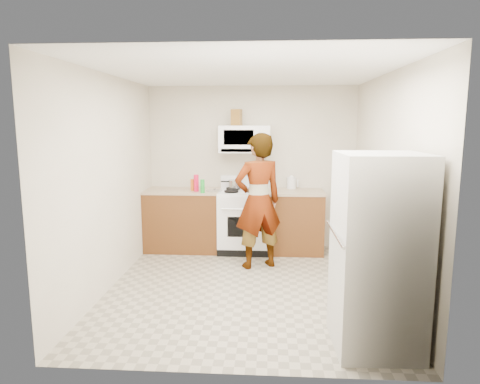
# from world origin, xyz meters

# --- Properties ---
(floor) EXTENTS (3.60, 3.60, 0.00)m
(floor) POSITION_xyz_m (0.00, 0.00, 0.00)
(floor) COLOR gray
(floor) RESTS_ON ground
(back_wall) EXTENTS (3.20, 0.02, 2.50)m
(back_wall) POSITION_xyz_m (0.00, 1.79, 1.25)
(back_wall) COLOR beige
(back_wall) RESTS_ON floor
(right_wall) EXTENTS (0.02, 3.60, 2.50)m
(right_wall) POSITION_xyz_m (1.59, 0.00, 1.25)
(right_wall) COLOR beige
(right_wall) RESTS_ON floor
(cabinet_left) EXTENTS (1.12, 0.62, 0.90)m
(cabinet_left) POSITION_xyz_m (-1.04, 1.49, 0.45)
(cabinet_left) COLOR #5C3115
(cabinet_left) RESTS_ON floor
(counter_left) EXTENTS (1.14, 0.64, 0.03)m
(counter_left) POSITION_xyz_m (-1.04, 1.49, 0.92)
(counter_left) COLOR tan
(counter_left) RESTS_ON cabinet_left
(cabinet_right) EXTENTS (0.80, 0.62, 0.90)m
(cabinet_right) POSITION_xyz_m (0.68, 1.49, 0.45)
(cabinet_right) COLOR #5C3115
(cabinet_right) RESTS_ON floor
(counter_right) EXTENTS (0.82, 0.64, 0.03)m
(counter_right) POSITION_xyz_m (0.68, 1.49, 0.92)
(counter_right) COLOR tan
(counter_right) RESTS_ON cabinet_right
(gas_range) EXTENTS (0.76, 0.65, 1.13)m
(gas_range) POSITION_xyz_m (-0.10, 1.48, 0.49)
(gas_range) COLOR white
(gas_range) RESTS_ON floor
(microwave) EXTENTS (0.76, 0.38, 0.40)m
(microwave) POSITION_xyz_m (-0.10, 1.61, 1.70)
(microwave) COLOR white
(microwave) RESTS_ON back_wall
(person) EXTENTS (0.78, 0.67, 1.82)m
(person) POSITION_xyz_m (0.13, 0.75, 0.91)
(person) COLOR tan
(person) RESTS_ON floor
(fridge) EXTENTS (0.72, 0.72, 1.70)m
(fridge) POSITION_xyz_m (1.20, -1.29, 0.85)
(fridge) COLOR white
(fridge) RESTS_ON floor
(kettle) EXTENTS (0.18, 0.18, 0.17)m
(kettle) POSITION_xyz_m (0.62, 1.72, 1.02)
(kettle) COLOR silver
(kettle) RESTS_ON counter_right
(jug) EXTENTS (0.17, 0.17, 0.24)m
(jug) POSITION_xyz_m (-0.22, 1.56, 2.02)
(jug) COLOR brown
(jug) RESTS_ON microwave
(saucepan) EXTENTS (0.26, 0.26, 0.11)m
(saucepan) POSITION_xyz_m (-0.25, 1.64, 1.01)
(saucepan) COLOR #A9A9AE
(saucepan) RESTS_ON gas_range
(tray) EXTENTS (0.27, 0.19, 0.05)m
(tray) POSITION_xyz_m (0.04, 1.42, 0.96)
(tray) COLOR silver
(tray) RESTS_ON gas_range
(bottle_spray) EXTENTS (0.09, 0.09, 0.25)m
(bottle_spray) POSITION_xyz_m (-0.80, 1.35, 1.06)
(bottle_spray) COLOR red
(bottle_spray) RESTS_ON counter_left
(bottle_hot_sauce) EXTENTS (0.07, 0.07, 0.17)m
(bottle_hot_sauce) POSITION_xyz_m (-0.88, 1.43, 1.02)
(bottle_hot_sauce) COLOR orange
(bottle_hot_sauce) RESTS_ON counter_left
(bottle_green_cap) EXTENTS (0.07, 0.07, 0.20)m
(bottle_green_cap) POSITION_xyz_m (-0.69, 1.21, 1.03)
(bottle_green_cap) COLOR #1B952A
(bottle_green_cap) RESTS_ON counter_left
(pot_lid) EXTENTS (0.32, 0.32, 0.01)m
(pot_lid) POSITION_xyz_m (-0.54, 1.39, 0.94)
(pot_lid) COLOR white
(pot_lid) RESTS_ON counter_left
(broom) EXTENTS (0.23, 0.15, 1.16)m
(broom) POSITION_xyz_m (1.56, 0.70, 0.59)
(broom) COLOR silver
(broom) RESTS_ON floor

